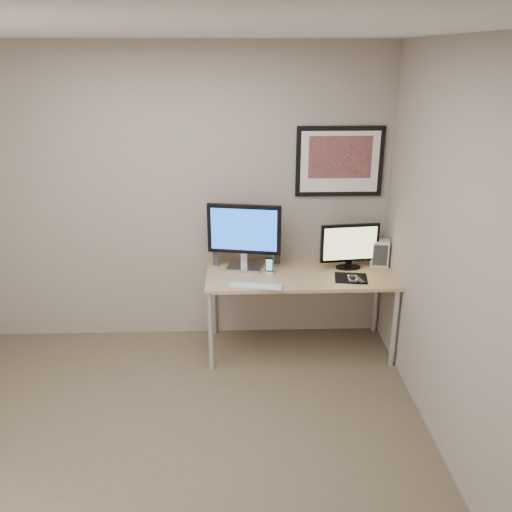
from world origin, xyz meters
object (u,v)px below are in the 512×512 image
Objects in this scene: keyboard at (256,286)px; fan_unit at (380,253)px; monitor_tv at (350,245)px; framed_art at (340,161)px; monitor_large at (244,234)px; speaker_right at (276,254)px; speaker_left at (216,257)px; phone_dock at (269,265)px; desk at (300,280)px.

fan_unit reaches higher than keyboard.
framed_art is at bearing 102.14° from monitor_tv.
monitor_large reaches higher than speaker_right.
keyboard is (0.34, -0.49, -0.07)m from speaker_left.
speaker_right is (0.28, 0.10, -0.23)m from monitor_large.
speaker_left is (-0.25, 0.09, -0.24)m from monitor_large.
phone_dock is (-0.62, -0.33, -0.82)m from framed_art.
fan_unit is at bearing 4.03° from monitor_tv.
keyboard is at bearing -67.46° from monitor_large.
speaker_right is at bearing 79.43° from phone_dock.
phone_dock reaches higher than keyboard.
keyboard is (-0.82, -0.38, -0.21)m from monitor_tv.
phone_dock is (-0.07, -0.22, -0.02)m from speaker_right.
monitor_tv is at bearing 34.50° from keyboard.
speaker_left is (-1.08, -0.12, -0.81)m from framed_art.
speaker_right is (0.53, 0.01, 0.01)m from speaker_left.
speaker_right is at bearing -168.59° from framed_art.
desk is 1.07m from framed_art.
keyboard is at bearing -57.42° from speaker_left.
phone_dock is at bearing -25.68° from speaker_left.
speaker_left is at bearing 163.39° from phone_dock.
monitor_tv is 1.18× the size of keyboard.
phone_dock is 0.33× the size of keyboard.
monitor_tv reaches higher than desk.
desk is at bearing 45.71° from keyboard.
desk is 8.71× the size of speaker_right.
framed_art is 1.19× the size of monitor_large.
fan_unit is (0.98, 0.14, 0.05)m from phone_dock.
monitor_tv reaches higher than phone_dock.
speaker_right is 0.91m from fan_unit.
keyboard is 1.19m from fan_unit.
monitor_large reaches higher than speaker_left.
desk is 2.13× the size of framed_art.
framed_art is 1.47× the size of monitor_tv.
keyboard is (-0.19, -0.50, -0.08)m from speaker_right.
fan_unit is (0.71, 0.15, 0.18)m from desk.
monitor_large is (-0.47, 0.12, 0.38)m from desk.
monitor_large is at bearing -173.58° from speaker_right.
monitor_tv is 1.17m from speaker_left.
speaker_right is at bearing 30.72° from monitor_large.
monitor_large is 0.91m from monitor_tv.
speaker_left is at bearing 163.88° from desk.
fan_unit is (1.19, 0.03, -0.20)m from monitor_large.
monitor_large reaches higher than desk.
speaker_right reaches higher than phone_dock.
speaker_right reaches higher than keyboard.
desk is at bearing -174.21° from monitor_tv.
monitor_large reaches higher than phone_dock.
speaker_left is (-1.16, 0.11, -0.13)m from monitor_tv.
speaker_right is 0.55m from keyboard.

